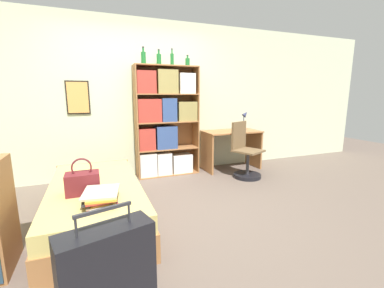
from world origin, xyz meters
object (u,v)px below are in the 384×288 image
object	(u,v)px
bookcase	(164,122)
bottle_clear	(172,59)
book_stack_on_bed	(101,197)
bottle_green	(143,58)
bottle_brown	(159,59)
desk_chair	(245,159)
suitcase	(108,274)
desk_lamp	(245,117)
handbag	(83,182)
bed	(96,202)
desk	(231,143)
bottle_blue	(188,62)

from	to	relation	value
bookcase	bottle_clear	distance (m)	1.05
book_stack_on_bed	bottle_green	size ratio (longest dim) A/B	1.49
book_stack_on_bed	bottle_brown	distance (m)	2.67
bookcase	desk_chair	size ratio (longest dim) A/B	1.98
bookcase	suitcase	bearing A→B (deg)	-112.18
bottle_green	desk_lamp	xyz separation A→B (m)	(1.88, -0.06, -0.99)
desk_chair	handbag	bearing A→B (deg)	-158.58
bed	desk_lamp	bearing A→B (deg)	25.66
handbag	bottle_brown	distance (m)	2.49
handbag	desk	xyz separation A→B (m)	(2.51, 1.50, -0.05)
desk_lamp	bottle_green	bearing A→B (deg)	178.26
bottle_brown	bottle_clear	xyz separation A→B (m)	(0.21, -0.04, 0.01)
bookcase	bottle_blue	size ratio (longest dim) A/B	9.99
book_stack_on_bed	suitcase	xyz separation A→B (m)	(-0.00, -0.81, -0.18)
bookcase	bed	bearing A→B (deg)	-130.66
desk	desk_chair	bearing A→B (deg)	-93.09
bottle_blue	desk_lamp	world-z (taller)	bottle_blue
suitcase	desk_lamp	distance (m)	3.85
bottle_clear	bottle_blue	bearing A→B (deg)	-1.20
bottle_clear	bottle_blue	xyz separation A→B (m)	(0.27, -0.01, -0.03)
bed	suitcase	distance (m)	1.39
bottle_brown	desk	world-z (taller)	bottle_brown
bottle_brown	bottle_green	bearing A→B (deg)	-171.43
bottle_clear	desk	size ratio (longest dim) A/B	0.26
bed	desk_chair	size ratio (longest dim) A/B	2.08
bottle_brown	bottle_clear	bearing A→B (deg)	-10.28
bed	bottle_green	size ratio (longest dim) A/B	7.13
bed	desk_chair	bearing A→B (deg)	16.87
bookcase	bottle_brown	world-z (taller)	bottle_brown
bottle_clear	desk_chair	xyz separation A→B (m)	(1.06, -0.65, -1.65)
handbag	desk_lamp	bearing A→B (deg)	28.90
suitcase	desk	distance (m)	3.54
desk	book_stack_on_bed	bearing A→B (deg)	-142.37
desk_lamp	bed	bearing A→B (deg)	-154.34
bed	book_stack_on_bed	distance (m)	0.64
handbag	bottle_blue	distance (m)	2.71
bookcase	handbag	bearing A→B (deg)	-128.28
bookcase	bottle_clear	xyz separation A→B (m)	(0.16, 0.02, 1.04)
bottle_clear	desk	distance (m)	1.82
bookcase	book_stack_on_bed	bearing A→B (deg)	-120.01
book_stack_on_bed	desk_chair	bearing A→B (deg)	29.05
bottle_blue	desk	world-z (taller)	bottle_blue
desk_chair	bottle_blue	bearing A→B (deg)	141.09
desk_chair	desk_lamp	bearing A→B (deg)	59.49
bottle_clear	desk_lamp	xyz separation A→B (m)	(1.41, -0.06, -0.99)
bookcase	bottle_blue	bearing A→B (deg)	1.62
bottle_clear	bed	bearing A→B (deg)	-133.94
book_stack_on_bed	bottle_clear	world-z (taller)	bottle_clear
bookcase	desk_chair	world-z (taller)	bookcase
suitcase	bookcase	bearing A→B (deg)	67.82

